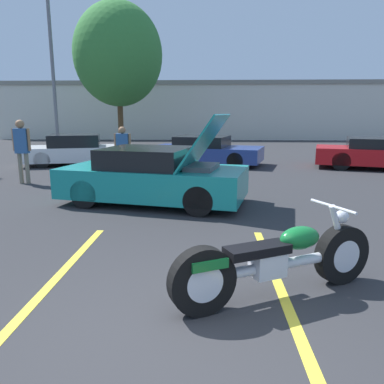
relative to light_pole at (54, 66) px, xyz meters
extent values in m
plane|color=#2D2D30|center=(7.65, -17.01, -4.41)|extent=(80.00, 80.00, 0.00)
cube|color=yellow|center=(6.12, -16.17, -4.40)|extent=(0.12, 5.13, 0.01)
cube|color=yellow|center=(8.87, -16.17, -4.40)|extent=(0.12, 5.13, 0.01)
cube|color=beige|center=(7.65, 10.90, -2.21)|extent=(32.00, 4.00, 4.40)
cube|color=gray|center=(7.65, 10.90, -0.16)|extent=(32.00, 4.20, 0.30)
cylinder|color=slate|center=(-0.08, 0.00, -0.38)|extent=(0.18, 0.18, 8.04)
cylinder|color=brown|center=(2.73, 2.69, -2.84)|extent=(0.32, 0.32, 3.12)
ellipsoid|color=#387F38|center=(2.73, 2.69, 0.91)|extent=(5.09, 5.09, 5.85)
cylinder|color=black|center=(9.63, -15.50, -4.05)|extent=(0.72, 0.46, 0.72)
cylinder|color=black|center=(7.96, -16.31, -4.05)|extent=(0.72, 0.46, 0.72)
cylinder|color=silver|center=(9.63, -15.50, -4.05)|extent=(0.43, 0.32, 0.39)
cylinder|color=silver|center=(7.96, -16.31, -4.05)|extent=(0.43, 0.32, 0.39)
cylinder|color=silver|center=(8.79, -15.90, -4.03)|extent=(1.47, 0.79, 0.12)
cube|color=silver|center=(8.67, -15.96, -3.99)|extent=(0.43, 0.37, 0.28)
ellipsoid|color=#146B2D|center=(9.04, -15.78, -3.75)|extent=(0.57, 0.47, 0.26)
cube|color=black|center=(8.54, -16.02, -3.81)|extent=(0.77, 0.55, 0.10)
cube|color=#146B2D|center=(8.00, -16.29, -3.85)|extent=(0.45, 0.37, 0.10)
cylinder|color=silver|center=(9.54, -15.54, -3.72)|extent=(0.31, 0.20, 0.63)
cylinder|color=silver|center=(9.44, -15.59, -3.43)|extent=(0.34, 0.65, 0.04)
sphere|color=silver|center=(9.59, -15.52, -3.57)|extent=(0.16, 0.16, 0.16)
cylinder|color=silver|center=(8.37, -15.98, -4.09)|extent=(1.12, 0.61, 0.09)
cube|color=teal|center=(6.77, -11.50, -3.91)|extent=(4.40, 2.71, 0.65)
cube|color=black|center=(6.61, -11.46, -3.36)|extent=(2.16, 2.04, 0.44)
cylinder|color=black|center=(7.83, -12.58, -4.09)|extent=(0.66, 0.35, 0.62)
cylinder|color=black|center=(8.18, -10.97, -4.09)|extent=(0.66, 0.35, 0.62)
cylinder|color=black|center=(5.35, -12.03, -4.09)|extent=(0.66, 0.35, 0.62)
cylinder|color=black|center=(5.71, -10.42, -4.09)|extent=(0.66, 0.35, 0.62)
cube|color=teal|center=(7.91, -11.75, -3.00)|extent=(1.21, 1.86, 1.19)
cube|color=#4C4C51|center=(7.87, -11.74, -3.62)|extent=(0.81, 1.13, 0.28)
cube|color=red|center=(14.41, -5.82, -3.93)|extent=(5.04, 3.15, 0.59)
cube|color=black|center=(14.23, -5.77, -3.45)|extent=(2.51, 2.25, 0.36)
cylinder|color=black|center=(12.78, -6.23, -4.08)|extent=(0.69, 0.39, 0.65)
cylinder|color=black|center=(13.26, -4.60, -4.08)|extent=(0.69, 0.39, 0.65)
cube|color=navy|center=(7.92, -4.90, -3.96)|extent=(4.69, 3.03, 0.55)
cube|color=black|center=(7.76, -4.86, -3.48)|extent=(2.34, 2.21, 0.41)
cylinder|color=black|center=(8.99, -6.09, -4.10)|extent=(0.65, 0.37, 0.61)
cylinder|color=black|center=(9.45, -4.43, -4.10)|extent=(0.65, 0.37, 0.61)
cylinder|color=black|center=(6.40, -5.38, -4.10)|extent=(0.65, 0.37, 0.61)
cylinder|color=black|center=(6.86, -3.71, -4.10)|extent=(0.65, 0.37, 0.61)
cube|color=white|center=(2.85, -5.07, -3.96)|extent=(4.52, 2.83, 0.56)
cube|color=black|center=(2.69, -5.11, -3.45)|extent=(2.24, 2.08, 0.47)
cylinder|color=black|center=(4.31, -5.53, -4.10)|extent=(0.64, 0.36, 0.60)
cylinder|color=black|center=(3.91, -3.96, -4.10)|extent=(0.64, 0.36, 0.60)
cylinder|color=black|center=(1.79, -6.17, -4.10)|extent=(0.64, 0.36, 0.60)
cylinder|color=black|center=(1.39, -4.61, -4.10)|extent=(0.64, 0.36, 0.60)
cylinder|color=gray|center=(2.54, -9.28, -3.96)|extent=(0.12, 0.12, 0.89)
cylinder|color=gray|center=(2.74, -9.28, -3.96)|extent=(0.12, 0.12, 0.89)
cube|color=#335B93|center=(2.64, -9.28, -3.16)|extent=(0.36, 0.20, 0.71)
cylinder|color=#9E704C|center=(2.42, -9.28, -3.13)|extent=(0.08, 0.08, 0.63)
cylinder|color=#9E704C|center=(2.86, -9.28, -3.13)|extent=(0.08, 0.08, 0.63)
sphere|color=#9E704C|center=(2.64, -9.28, -2.69)|extent=(0.24, 0.24, 0.24)
cylinder|color=brown|center=(5.26, -8.37, -4.01)|extent=(0.12, 0.12, 0.79)
cylinder|color=brown|center=(5.46, -8.37, -4.01)|extent=(0.12, 0.12, 0.79)
cube|color=#335B93|center=(5.36, -8.37, -3.31)|extent=(0.36, 0.20, 0.62)
cylinder|color=#9E704C|center=(5.14, -8.37, -3.28)|extent=(0.08, 0.08, 0.56)
cylinder|color=#9E704C|center=(5.58, -8.37, -3.28)|extent=(0.08, 0.08, 0.56)
sphere|color=#9E704C|center=(5.36, -8.37, -2.89)|extent=(0.21, 0.21, 0.21)
camera|label=1|loc=(8.02, -19.83, -2.38)|focal=35.00mm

